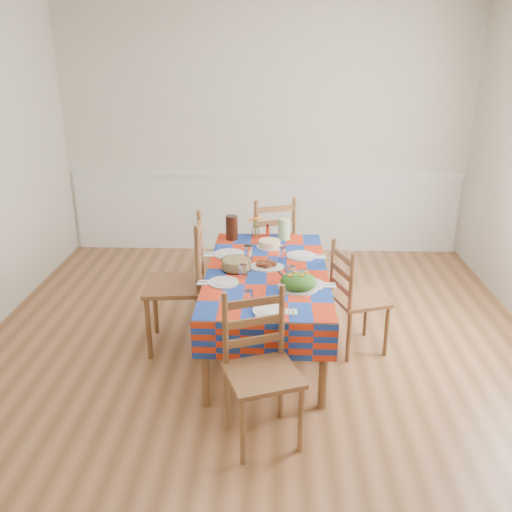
{
  "coord_description": "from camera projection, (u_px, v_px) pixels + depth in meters",
  "views": [
    {
      "loc": [
        0.13,
        -3.56,
        2.22
      ],
      "look_at": [
        -0.01,
        0.14,
        0.81
      ],
      "focal_mm": 38.0,
      "sensor_mm": 36.0,
      "label": 1
    }
  ],
  "objects": [
    {
      "name": "setting_left_far",
      "position": [
        235.0,
        254.0,
        4.34
      ],
      "size": [
        0.46,
        0.27,
        0.12
      ],
      "rotation": [
        0.0,
        0.0,
        1.57
      ],
      "color": "silver",
      "rests_on": "dining_table"
    },
    {
      "name": "tea_pitcher",
      "position": [
        232.0,
        228.0,
        4.72
      ],
      "size": [
        0.11,
        0.11,
        0.21
      ],
      "primitive_type": "cylinder",
      "color": "black",
      "rests_on": "dining_table"
    },
    {
      "name": "cake",
      "position": [
        269.0,
        244.0,
        4.56
      ],
      "size": [
        0.22,
        0.22,
        0.06
      ],
      "color": "silver",
      "rests_on": "dining_table"
    },
    {
      "name": "serving_utensils",
      "position": [
        284.0,
        273.0,
        4.02
      ],
      "size": [
        0.13,
        0.28,
        0.01
      ],
      "color": "black",
      "rests_on": "dining_table"
    },
    {
      "name": "hot_sauce",
      "position": [
        268.0,
        231.0,
        4.76
      ],
      "size": [
        0.03,
        0.03,
        0.13
      ],
      "primitive_type": "cylinder",
      "color": "red",
      "rests_on": "dining_table"
    },
    {
      "name": "room",
      "position": [
        257.0,
        188.0,
        3.64
      ],
      "size": [
        4.58,
        5.08,
        2.78
      ],
      "color": "brown",
      "rests_on": "ground"
    },
    {
      "name": "chair_near",
      "position": [
        261.0,
        371.0,
        3.18
      ],
      "size": [
        0.52,
        0.51,
        0.93
      ],
      "rotation": [
        0.0,
        0.0,
        0.35
      ],
      "color": "brown",
      "rests_on": "room"
    },
    {
      "name": "pasta_bowl",
      "position": [
        236.0,
        264.0,
        4.09
      ],
      "size": [
        0.22,
        0.22,
        0.08
      ],
      "color": "white",
      "rests_on": "dining_table"
    },
    {
      "name": "setting_left_near",
      "position": [
        230.0,
        278.0,
        3.89
      ],
      "size": [
        0.4,
        0.24,
        0.11
      ],
      "rotation": [
        0.0,
        0.0,
        1.57
      ],
      "color": "silver",
      "rests_on": "dining_table"
    },
    {
      "name": "setting_right_near",
      "position": [
        304.0,
        280.0,
        3.86
      ],
      "size": [
        0.4,
        0.23,
        0.1
      ],
      "rotation": [
        0.0,
        0.0,
        -1.57
      ],
      "color": "silver",
      "rests_on": "dining_table"
    },
    {
      "name": "meat_platter",
      "position": [
        266.0,
        265.0,
        4.13
      ],
      "size": [
        0.27,
        0.2,
        0.05
      ],
      "color": "silver",
      "rests_on": "dining_table"
    },
    {
      "name": "salad_platter",
      "position": [
        298.0,
        282.0,
        3.77
      ],
      "size": [
        0.28,
        0.28,
        0.12
      ],
      "color": "silver",
      "rests_on": "dining_table"
    },
    {
      "name": "chair_right",
      "position": [
        355.0,
        299.0,
        4.15
      ],
      "size": [
        0.47,
        0.49,
        0.88
      ],
      "rotation": [
        0.0,
        0.0,
        1.89
      ],
      "color": "brown",
      "rests_on": "room"
    },
    {
      "name": "name_card",
      "position": [
        261.0,
        318.0,
        3.35
      ],
      "size": [
        0.07,
        0.02,
        0.02
      ],
      "primitive_type": "cube",
      "color": "silver",
      "rests_on": "dining_table"
    },
    {
      "name": "green_pitcher",
      "position": [
        284.0,
        229.0,
        4.73
      ],
      "size": [
        0.11,
        0.11,
        0.19
      ],
      "primitive_type": "cylinder",
      "color": "#9EC58B",
      "rests_on": "dining_table"
    },
    {
      "name": "flower_vase",
      "position": [
        256.0,
        229.0,
        4.75
      ],
      "size": [
        0.13,
        0.1,
        0.2
      ],
      "color": "white",
      "rests_on": "dining_table"
    },
    {
      "name": "dining_table",
      "position": [
        267.0,
        278.0,
        4.13
      ],
      "size": [
        0.92,
        1.7,
        0.66
      ],
      "color": "brown",
      "rests_on": "room"
    },
    {
      "name": "setting_right_far",
      "position": [
        295.0,
        255.0,
        4.32
      ],
      "size": [
        0.44,
        0.25,
        0.11
      ],
      "rotation": [
        0.0,
        0.0,
        -1.57
      ],
      "color": "silver",
      "rests_on": "dining_table"
    },
    {
      "name": "wainscot",
      "position": [
        265.0,
        210.0,
        6.27
      ],
      "size": [
        4.41,
        0.06,
        0.92
      ],
      "color": "white",
      "rests_on": "room"
    },
    {
      "name": "setting_near_head",
      "position": [
        262.0,
        306.0,
        3.47
      ],
      "size": [
        0.34,
        0.23,
        0.1
      ],
      "color": "silver",
      "rests_on": "dining_table"
    },
    {
      "name": "chair_far",
      "position": [
        271.0,
        245.0,
        5.16
      ],
      "size": [
        0.53,
        0.52,
        0.96
      ],
      "rotation": [
        0.0,
        0.0,
        3.46
      ],
      "color": "brown",
      "rests_on": "room"
    },
    {
      "name": "chair_left",
      "position": [
        181.0,
        285.0,
        4.18
      ],
      "size": [
        0.49,
        0.51,
        1.06
      ],
      "rotation": [
        0.0,
        0.0,
        -1.48
      ],
      "color": "brown",
      "rests_on": "room"
    }
  ]
}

